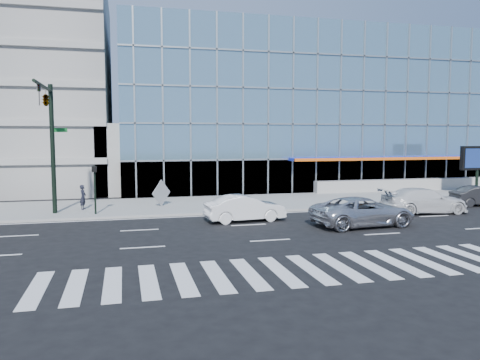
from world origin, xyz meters
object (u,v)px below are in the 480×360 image
at_px(ped_signal_post, 95,182).
at_px(traffic_signal, 48,116).
at_px(white_suv, 424,201).
at_px(marquee_sign, 478,159).
at_px(silver_suv, 363,212).
at_px(white_sedan, 245,208).
at_px(pedestrian, 83,197).
at_px(tilted_panel, 161,193).

bearing_deg(ped_signal_post, traffic_signal, -171.48).
xyz_separation_m(traffic_signal, white_suv, (23.09, -3.38, -5.35)).
height_order(marquee_sign, silver_suv, marquee_sign).
bearing_deg(white_suv, marquee_sign, -52.22).
bearing_deg(ped_signal_post, silver_suv, -24.83).
bearing_deg(white_sedan, pedestrian, 53.11).
xyz_separation_m(white_suv, white_sedan, (-12.00, 0.00, -0.04)).
xyz_separation_m(traffic_signal, silver_suv, (17.09, -6.38, -5.36)).
height_order(ped_signal_post, marquee_sign, marquee_sign).
height_order(ped_signal_post, pedestrian, ped_signal_post).
bearing_deg(marquee_sign, silver_suv, -148.35).
bearing_deg(pedestrian, silver_suv, -107.14).
relative_size(traffic_signal, ped_signal_post, 2.67).
bearing_deg(tilted_panel, traffic_signal, 157.94).
distance_m(silver_suv, white_suv, 6.71).
relative_size(ped_signal_post, marquee_sign, 0.75).
relative_size(marquee_sign, white_suv, 0.71).
distance_m(white_suv, white_sedan, 12.00).
bearing_deg(traffic_signal, marquee_sign, 5.92).
height_order(ped_signal_post, tilted_panel, ped_signal_post).
height_order(ped_signal_post, white_sedan, ped_signal_post).
bearing_deg(ped_signal_post, pedestrian, 112.36).
distance_m(marquee_sign, silver_suv, 18.82).
distance_m(white_sedan, pedestrian, 11.18).
bearing_deg(white_suv, tilted_panel, 72.59).
xyz_separation_m(silver_suv, white_sedan, (-6.00, 3.00, -0.04)).
relative_size(traffic_signal, silver_suv, 1.38).
bearing_deg(tilted_panel, white_sedan, -99.47).
xyz_separation_m(white_suv, pedestrian, (-21.48, 5.91, 0.15)).
bearing_deg(pedestrian, ped_signal_post, -144.86).
bearing_deg(white_suv, pedestrian, 77.91).
height_order(traffic_signal, ped_signal_post, traffic_signal).
height_order(white_sedan, tilted_panel, tilted_panel).
xyz_separation_m(marquee_sign, pedestrian, (-31.39, -0.89, -2.10)).
height_order(silver_suv, white_suv, white_suv).
xyz_separation_m(ped_signal_post, marquee_sign, (30.50, 3.05, 0.93)).
bearing_deg(pedestrian, traffic_signal, 160.33).
bearing_deg(traffic_signal, white_suv, -8.32).
relative_size(silver_suv, white_suv, 1.04).
relative_size(silver_suv, pedestrian, 3.56).
xyz_separation_m(traffic_signal, white_sedan, (11.09, -3.38, -5.39)).
xyz_separation_m(white_sedan, tilted_panel, (-4.36, 6.18, 0.30)).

